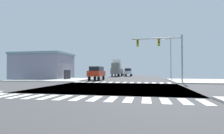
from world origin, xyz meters
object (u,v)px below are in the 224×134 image
(street_lamp, at_px, (170,55))
(suv_queued_1, at_px, (97,72))
(sedan_farside_1, at_px, (121,72))
(box_truck_nearside_1, at_px, (117,68))
(traffic_signal_mast, at_px, (162,48))
(pickup_crossing_1, at_px, (128,72))
(bank_building, at_px, (43,66))

(street_lamp, xyz_separation_m, suv_queued_1, (-12.88, -8.47, -3.49))
(sedan_farside_1, relative_size, suv_queued_1, 0.93)
(box_truck_nearside_1, bearing_deg, traffic_signal_mast, 112.17)
(pickup_crossing_1, bearing_deg, street_lamp, 123.41)
(traffic_signal_mast, bearing_deg, street_lamp, 78.46)
(sedan_farside_1, bearing_deg, pickup_crossing_1, 122.12)
(sedan_farside_1, relative_size, pickup_crossing_1, 0.84)
(bank_building, relative_size, pickup_crossing_1, 2.39)
(pickup_crossing_1, bearing_deg, sedan_farside_1, -57.88)
(street_lamp, bearing_deg, suv_queued_1, -146.67)
(street_lamp, xyz_separation_m, sedan_farside_1, (-12.88, 19.75, -3.77))
(street_lamp, distance_m, suv_queued_1, 15.80)
(sedan_farside_1, height_order, pickup_crossing_1, pickup_crossing_1)
(street_lamp, height_order, box_truck_nearside_1, street_lamp)
(box_truck_nearside_1, height_order, pickup_crossing_1, box_truck_nearside_1)
(traffic_signal_mast, height_order, pickup_crossing_1, traffic_signal_mast)
(sedan_farside_1, bearing_deg, box_truck_nearside_1, 90.00)
(street_lamp, bearing_deg, bank_building, -170.46)
(bank_building, xyz_separation_m, sedan_farside_1, (12.65, 24.04, -1.52))
(bank_building, height_order, pickup_crossing_1, bank_building)
(bank_building, distance_m, suv_queued_1, 13.38)
(street_lamp, bearing_deg, traffic_signal_mast, -101.54)
(suv_queued_1, bearing_deg, box_truck_nearside_1, -90.00)
(street_lamp, distance_m, sedan_farside_1, 23.87)
(box_truck_nearside_1, bearing_deg, suv_queued_1, 90.00)
(sedan_farside_1, bearing_deg, street_lamp, 123.10)
(traffic_signal_mast, bearing_deg, sedan_farside_1, 107.66)
(box_truck_nearside_1, relative_size, sedan_farside_1, 1.67)
(traffic_signal_mast, height_order, bank_building, traffic_signal_mast)
(box_truck_nearside_1, xyz_separation_m, sedan_farside_1, (0.00, 7.08, -1.45))
(box_truck_nearside_1, relative_size, suv_queued_1, 1.57)
(traffic_signal_mast, xyz_separation_m, sedan_farside_1, (-10.30, 32.35, -3.65))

